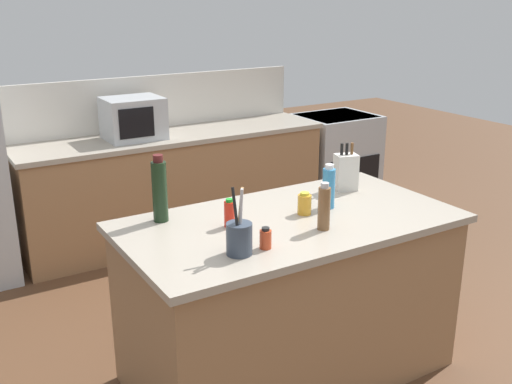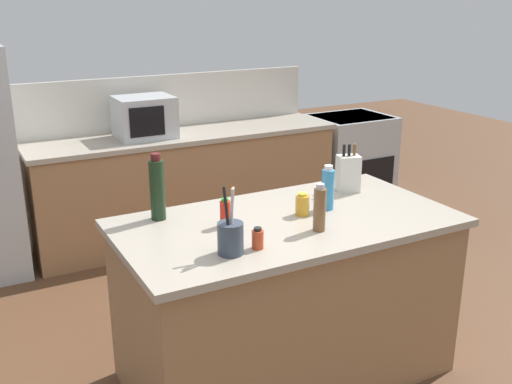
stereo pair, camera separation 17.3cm
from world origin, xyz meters
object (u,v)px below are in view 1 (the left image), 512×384
object	(u,v)px
honey_jar	(304,204)
pepper_grinder	(324,208)
microwave	(133,118)
utensil_crock	(239,237)
range_oven	(335,159)
spice_jar_paprika	(266,239)
wine_bottle	(160,190)
hot_sauce_bottle	(229,214)
knife_block	(346,172)
dish_soap_bottle	(329,187)

from	to	relation	value
honey_jar	pepper_grinder	distance (m)	0.24
microwave	utensil_crock	distance (m)	2.49
range_oven	pepper_grinder	size ratio (longest dim) A/B	3.74
spice_jar_paprika	wine_bottle	bearing A→B (deg)	115.29
honey_jar	hot_sauce_bottle	bearing A→B (deg)	173.81
pepper_grinder	range_oven	bearing A→B (deg)	50.21
honey_jar	pepper_grinder	xyz separation A→B (m)	(-0.05, -0.23, 0.06)
range_oven	honey_jar	distance (m)	2.98
range_oven	knife_block	xyz separation A→B (m)	(-1.50, -1.96, 0.59)
knife_block	wine_bottle	xyz separation A→B (m)	(-1.16, 0.09, 0.05)
range_oven	knife_block	bearing A→B (deg)	-127.41
wine_bottle	spice_jar_paprika	bearing A→B (deg)	-64.71
pepper_grinder	dish_soap_bottle	bearing A→B (deg)	48.23
honey_jar	dish_soap_bottle	size ratio (longest dim) A/B	0.49
microwave	honey_jar	size ratio (longest dim) A/B	3.74
dish_soap_bottle	pepper_grinder	size ratio (longest dim) A/B	1.02
knife_block	pepper_grinder	size ratio (longest dim) A/B	1.18
microwave	honey_jar	world-z (taller)	microwave
wine_bottle	spice_jar_paprika	world-z (taller)	wine_bottle
range_oven	dish_soap_bottle	xyz separation A→B (m)	(-1.79, -2.16, 0.59)
range_oven	honey_jar	xyz separation A→B (m)	(-1.96, -2.18, 0.53)
knife_block	microwave	bearing A→B (deg)	124.44
spice_jar_paprika	microwave	bearing A→B (deg)	83.80
microwave	dish_soap_bottle	size ratio (longest dim) A/B	1.85
honey_jar	hot_sauce_bottle	distance (m)	0.44
microwave	hot_sauce_bottle	distance (m)	2.15
utensil_crock	honey_jar	world-z (taller)	utensil_crock
honey_jar	pepper_grinder	bearing A→B (deg)	-101.21
utensil_crock	hot_sauce_bottle	size ratio (longest dim) A/B	2.13
pepper_grinder	knife_block	bearing A→B (deg)	41.46
dish_soap_bottle	spice_jar_paprika	size ratio (longest dim) A/B	2.40
hot_sauce_bottle	spice_jar_paprika	bearing A→B (deg)	-87.95
range_oven	knife_block	size ratio (longest dim) A/B	3.17
knife_block	wine_bottle	distance (m)	1.17
spice_jar_paprika	pepper_grinder	bearing A→B (deg)	7.83
wine_bottle	pepper_grinder	bearing A→B (deg)	-39.25
honey_jar	wine_bottle	size ratio (longest dim) A/B	0.35
range_oven	utensil_crock	bearing A→B (deg)	-135.79
microwave	wine_bottle	size ratio (longest dim) A/B	1.29
microwave	spice_jar_paprika	xyz separation A→B (m)	(-0.27, -2.46, -0.12)
microwave	honey_jar	distance (m)	2.19
range_oven	spice_jar_paprika	distance (m)	3.46
range_oven	microwave	world-z (taller)	microwave
hot_sauce_bottle	dish_soap_bottle	world-z (taller)	dish_soap_bottle
microwave	pepper_grinder	distance (m)	2.41
knife_block	spice_jar_paprika	world-z (taller)	knife_block
range_oven	utensil_crock	size ratio (longest dim) A/B	2.87
knife_block	dish_soap_bottle	distance (m)	0.35
honey_jar	dish_soap_bottle	world-z (taller)	dish_soap_bottle
pepper_grinder	spice_jar_paprika	bearing A→B (deg)	-172.17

